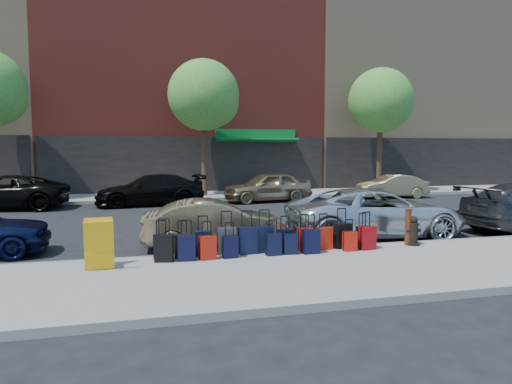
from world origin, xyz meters
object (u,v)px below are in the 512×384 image
object	(u,v)px
fire_hydrant	(413,232)
display_rack	(99,245)
car_near_1	(215,223)
car_far_3	(391,186)
suitcase_front_5	(265,239)
bollard	(408,226)
tree_right	(383,102)
car_near_2	(375,213)
tree_center	(206,97)
car_far_2	(268,187)
car_far_0	(2,193)
car_far_1	(150,190)

from	to	relation	value
fire_hydrant	display_rack	distance (m)	7.65
car_near_1	car_far_3	bearing A→B (deg)	-45.36
suitcase_front_5	car_near_1	world-z (taller)	car_near_1
bollard	car_far_3	distance (m)	13.43
fire_hydrant	tree_right	bearing A→B (deg)	69.75
fire_hydrant	car_near_1	bearing A→B (deg)	166.73
car_near_2	car_near_1	bearing A→B (deg)	96.15
tree_center	bollard	distance (m)	15.45
suitcase_front_5	car_far_2	size ratio (longest dim) A/B	0.23
bollard	car_far_0	xyz separation A→B (m)	(-12.50, 11.66, 0.11)
suitcase_front_5	car_near_2	world-z (taller)	car_near_2
tree_right	car_near_1	size ratio (longest dim) A/B	1.89
suitcase_front_5	tree_right	bearing A→B (deg)	57.25
fire_hydrant	car_far_0	distance (m)	17.22
car_near_1	car_near_2	size ratio (longest dim) A/B	0.73
car_near_2	car_far_0	xyz separation A→B (m)	(-12.62, 9.74, 0.02)
car_near_2	car_far_1	world-z (taller)	car_near_2
fire_hydrant	car_near_1	size ratio (longest dim) A/B	0.20
bollard	car_near_2	world-z (taller)	car_near_2
fire_hydrant	display_rack	xyz separation A→B (m)	(-7.63, -0.50, 0.16)
tree_center	car_far_3	distance (m)	11.08
suitcase_front_5	display_rack	xyz separation A→B (m)	(-3.70, -0.65, 0.18)
tree_center	car_far_3	xyz separation A→B (m)	(9.65, -2.62, -4.78)
car_near_1	suitcase_front_5	bearing A→B (deg)	-146.63
fire_hydrant	car_far_2	world-z (taller)	car_far_2
bollard	car_far_3	bearing A→B (deg)	60.88
suitcase_front_5	car_far_1	distance (m)	11.74
suitcase_front_5	bollard	world-z (taller)	suitcase_front_5
tree_center	car_far_1	world-z (taller)	tree_center
tree_center	display_rack	distance (m)	16.25
tree_center	fire_hydrant	xyz separation A→B (m)	(3.24, -14.41, -4.91)
display_rack	car_near_1	bearing A→B (deg)	34.44
display_rack	car_far_2	bearing A→B (deg)	55.47
car_far_3	display_rack	bearing A→B (deg)	-48.04
tree_right	car_far_2	size ratio (longest dim) A/B	1.64
suitcase_front_5	tree_center	bearing A→B (deg)	92.63
car_far_2	car_far_3	bearing A→B (deg)	82.72
tree_right	suitcase_front_5	bearing A→B (deg)	-128.11
car_far_0	car_near_2	bearing A→B (deg)	58.35
car_far_3	fire_hydrant	bearing A→B (deg)	-27.77
suitcase_front_5	car_far_1	size ratio (longest dim) A/B	0.21
car_far_2	tree_right	bearing A→B (deg)	101.19
tree_right	car_far_1	world-z (taller)	tree_right
tree_center	car_far_0	distance (m)	10.82
suitcase_front_5	bollard	bearing A→B (deg)	3.85
bollard	display_rack	distance (m)	7.52
tree_right	fire_hydrant	world-z (taller)	tree_right
car_near_2	tree_right	bearing A→B (deg)	-26.74
suitcase_front_5	fire_hydrant	size ratio (longest dim) A/B	1.36
tree_center	car_far_1	xyz separation A→B (m)	(-3.08, -2.76, -4.69)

